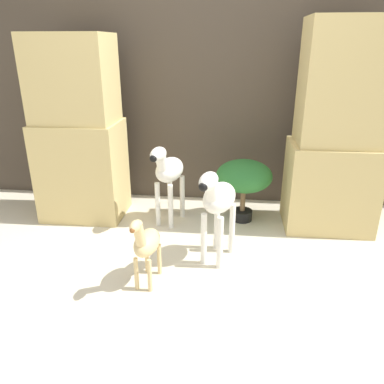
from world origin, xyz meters
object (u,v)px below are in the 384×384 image
(zebra_left, at_px, (168,172))
(giraffe_figurine, at_px, (146,243))
(zebra_right, at_px, (217,201))
(potted_palm_front, at_px, (244,178))

(zebra_left, xyz_separation_m, giraffe_figurine, (0.01, -0.89, -0.17))
(zebra_right, bearing_deg, zebra_left, 127.84)
(potted_palm_front, bearing_deg, zebra_left, -169.33)
(zebra_right, xyz_separation_m, giraffe_figurine, (-0.43, -0.33, -0.17))
(zebra_left, distance_m, potted_palm_front, 0.65)
(zebra_right, relative_size, zebra_left, 1.00)
(zebra_right, distance_m, potted_palm_front, 0.71)
(giraffe_figurine, relative_size, potted_palm_front, 0.96)
(zebra_right, xyz_separation_m, zebra_left, (-0.44, 0.56, 0.00))
(giraffe_figurine, bearing_deg, potted_palm_front, 58.37)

